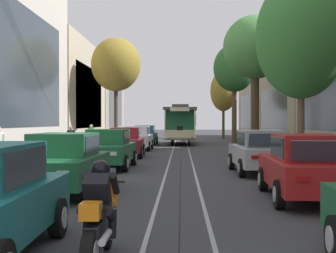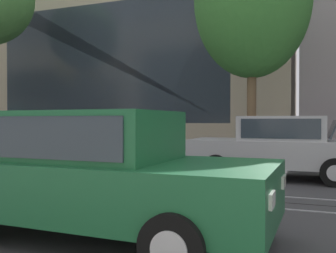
# 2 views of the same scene
# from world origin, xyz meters

# --- Properties ---
(building_facade_right) EXTENTS (5.31, 65.27, 9.56)m
(building_facade_right) POSITION_xyz_m (10.46, 28.25, 4.12)
(building_facade_right) COLOR gray
(building_facade_right) RESTS_ON ground
(parked_car_green_mid_left) EXTENTS (2.06, 4.39, 1.58)m
(parked_car_green_mid_left) POSITION_xyz_m (-2.93, 16.28, 0.80)
(parked_car_green_mid_left) COLOR #1E6038
(parked_car_green_mid_left) RESTS_ON ground
(parked_car_silver_mid_right) EXTENTS (2.06, 4.39, 1.58)m
(parked_car_silver_mid_right) POSITION_xyz_m (2.93, 14.60, 0.80)
(parked_car_silver_mid_right) COLOR #B7B7BC
(parked_car_silver_mid_right) RESTS_ON ground
(street_tree_kerb_right_second) EXTENTS (3.46, 3.50, 7.51)m
(street_tree_kerb_right_second) POSITION_xyz_m (4.61, 15.49, 5.12)
(street_tree_kerb_right_second) COLOR brown
(street_tree_kerb_right_second) RESTS_ON ground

